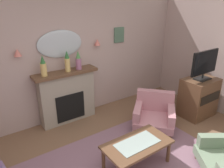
% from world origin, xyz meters
% --- Properties ---
extents(wall_back, '(6.95, 0.10, 2.77)m').
position_xyz_m(wall_back, '(0.00, 2.45, 1.38)').
color(wall_back, '#B29993').
rests_on(wall_back, ground).
extents(fireplace, '(1.36, 0.36, 1.16)m').
position_xyz_m(fireplace, '(-0.14, 2.23, 0.57)').
color(fireplace, gray).
rests_on(fireplace, ground).
extents(mantel_vase_right, '(0.12, 0.12, 0.42)m').
position_xyz_m(mantel_vase_right, '(-0.59, 2.20, 1.35)').
color(mantel_vase_right, tan).
rests_on(mantel_vase_right, fireplace).
extents(mantel_vase_centre, '(0.11, 0.11, 0.44)m').
position_xyz_m(mantel_vase_centre, '(-0.09, 2.20, 1.37)').
color(mantel_vase_centre, tan).
rests_on(mantel_vase_centre, fireplace).
extents(mantel_vase_left, '(0.12, 0.12, 0.40)m').
position_xyz_m(mantel_vase_left, '(0.16, 2.20, 1.34)').
color(mantel_vase_left, '#9E6084').
rests_on(mantel_vase_left, fireplace).
extents(wall_mirror, '(0.96, 0.06, 0.56)m').
position_xyz_m(wall_mirror, '(-0.14, 2.37, 1.71)').
color(wall_mirror, '#B2BCC6').
extents(wall_sconce_left, '(0.14, 0.14, 0.14)m').
position_xyz_m(wall_sconce_left, '(-0.99, 2.32, 1.66)').
color(wall_sconce_left, '#D17066').
extents(wall_sconce_right, '(0.14, 0.14, 0.14)m').
position_xyz_m(wall_sconce_right, '(0.71, 2.32, 1.66)').
color(wall_sconce_right, '#D17066').
extents(framed_picture, '(0.28, 0.03, 0.36)m').
position_xyz_m(framed_picture, '(1.36, 2.38, 1.75)').
color(framed_picture, '#4C6B56').
extents(coffee_table, '(1.10, 0.60, 0.45)m').
position_xyz_m(coffee_table, '(0.16, 0.26, 0.38)').
color(coffee_table, brown).
rests_on(coffee_table, ground).
extents(armchair_near_fireplace, '(1.15, 1.14, 0.71)m').
position_xyz_m(armchair_near_fireplace, '(1.27, 0.97, 0.31)').
color(armchair_near_fireplace, '#B77A84').
rests_on(armchair_near_fireplace, ground).
extents(tv_cabinet, '(0.80, 0.57, 0.90)m').
position_xyz_m(tv_cabinet, '(2.43, 0.73, 0.45)').
color(tv_cabinet, brown).
rests_on(tv_cabinet, ground).
extents(tv_flatscreen, '(0.84, 0.24, 0.65)m').
position_xyz_m(tv_flatscreen, '(2.43, 0.71, 1.25)').
color(tv_flatscreen, black).
rests_on(tv_flatscreen, tv_cabinet).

